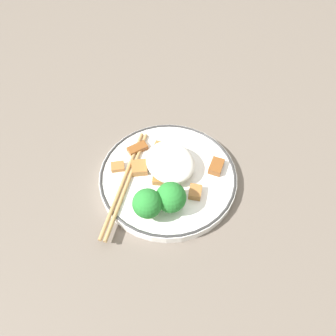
{
  "coord_description": "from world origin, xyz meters",
  "views": [
    {
      "loc": [
        0.29,
        -0.18,
        0.5
      ],
      "look_at": [
        0.0,
        0.0,
        0.04
      ],
      "focal_mm": 35.0,
      "sensor_mm": 36.0,
      "label": 1
    }
  ],
  "objects_px": {
    "plate": "(168,177)",
    "chopsticks": "(126,182)",
    "broccoli_back_center": "(171,197)",
    "broccoli_back_left": "(147,204)"
  },
  "relations": [
    {
      "from": "broccoli_back_left",
      "to": "chopsticks",
      "type": "height_order",
      "value": "broccoli_back_left"
    },
    {
      "from": "plate",
      "to": "chopsticks",
      "type": "relative_size",
      "value": 1.4
    },
    {
      "from": "plate",
      "to": "broccoli_back_left",
      "type": "distance_m",
      "value": 0.1
    },
    {
      "from": "broccoli_back_left",
      "to": "broccoli_back_center",
      "type": "bearing_deg",
      "value": 78.63
    },
    {
      "from": "plate",
      "to": "broccoli_back_center",
      "type": "height_order",
      "value": "broccoli_back_center"
    },
    {
      "from": "plate",
      "to": "broccoli_back_left",
      "type": "relative_size",
      "value": 4.23
    },
    {
      "from": "plate",
      "to": "chopsticks",
      "type": "xyz_separation_m",
      "value": [
        -0.03,
        -0.07,
        0.01
      ]
    },
    {
      "from": "broccoli_back_center",
      "to": "broccoli_back_left",
      "type": "bearing_deg",
      "value": -101.37
    },
    {
      "from": "plate",
      "to": "chopsticks",
      "type": "distance_m",
      "value": 0.08
    },
    {
      "from": "broccoli_back_center",
      "to": "plate",
      "type": "bearing_deg",
      "value": 151.56
    }
  ]
}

